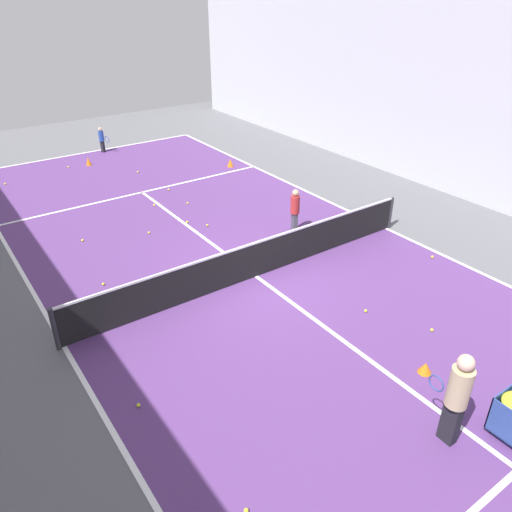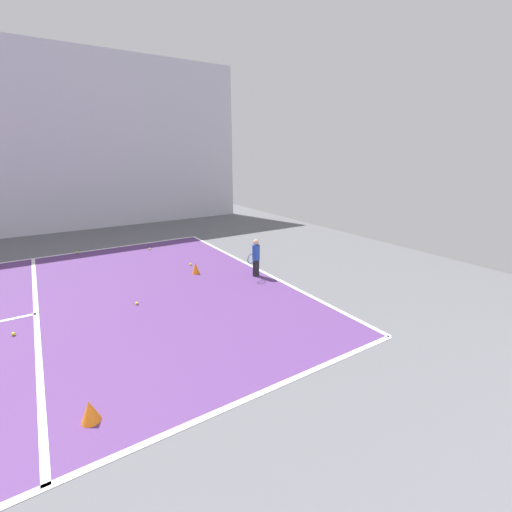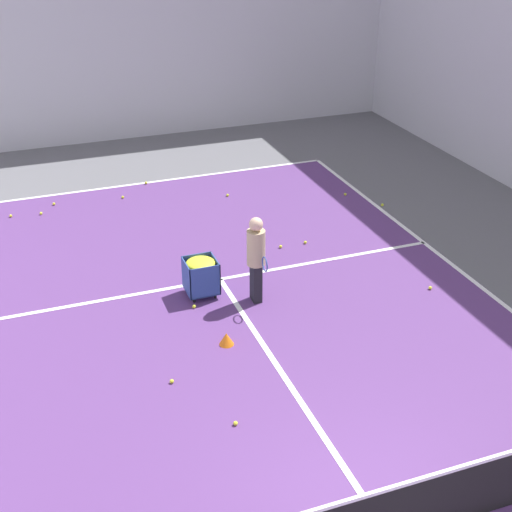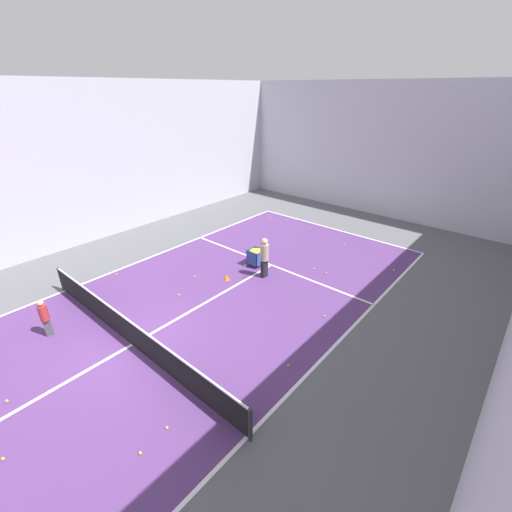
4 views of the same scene
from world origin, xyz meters
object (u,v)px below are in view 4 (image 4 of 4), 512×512
Objects in this scene: tennis_net at (130,331)px; ball_cart at (256,254)px; child_midcourt at (44,316)px; coach_at_net at (264,255)px; training_cone_0 at (227,277)px.

ball_cart is (-0.51, 6.42, 0.04)m from tennis_net.
child_midcourt is at bearing -148.92° from tennis_net.
ball_cart is (1.87, 7.86, -0.20)m from child_midcourt.
coach_at_net is at bearing -31.11° from ball_cart.
tennis_net is at bearing -85.42° from ball_cart.
tennis_net is at bearing -82.83° from training_cone_0.
ball_cart is (-0.92, 0.55, -0.44)m from coach_at_net.
training_cone_0 is (-0.07, -1.76, -0.43)m from ball_cart.
child_midcourt reaches higher than tennis_net.
training_cone_0 is at bearing -37.71° from coach_at_net.
tennis_net is 4.72m from training_cone_0.
child_midcourt is at bearing -106.40° from training_cone_0.
coach_at_net is 2.24× the size of ball_cart.
tennis_net is 5.90m from coach_at_net.
training_cone_0 is (-0.59, 4.67, -0.39)m from tennis_net.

